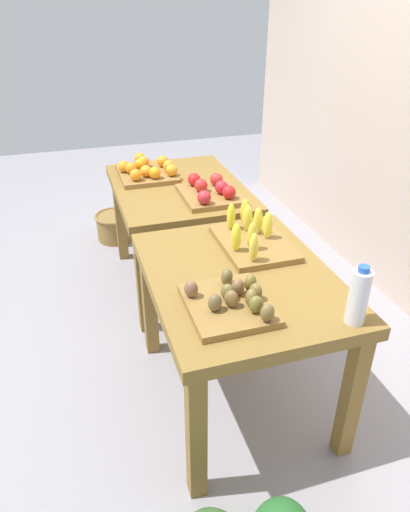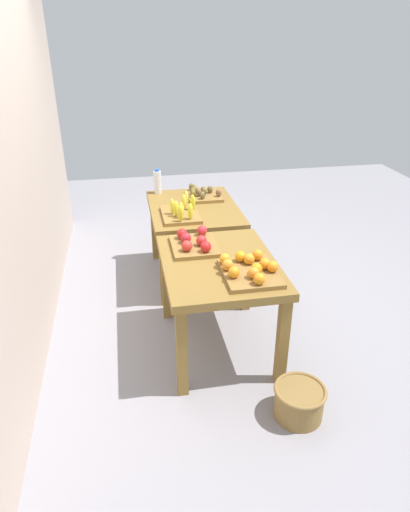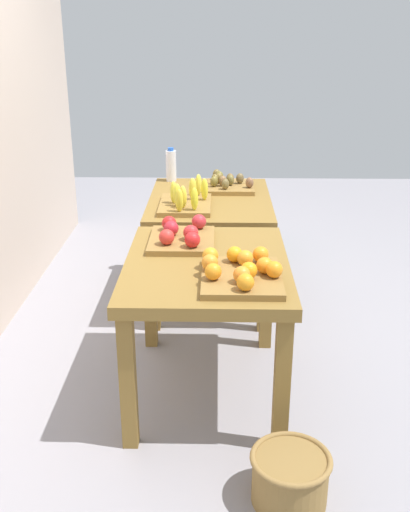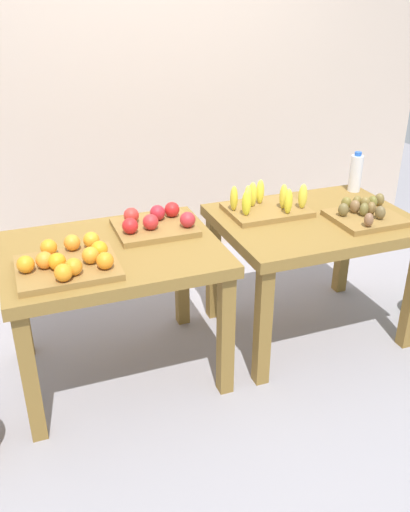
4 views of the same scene
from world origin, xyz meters
name	(u,v)px [view 1 (image 1 of 4)]	position (x,y,z in m)	size (l,w,h in m)	color
ground_plane	(204,328)	(0.00, 0.00, 0.00)	(8.00, 8.00, 0.00)	gray
display_table_left	(179,200)	(-0.56, 0.00, 0.62)	(1.04, 0.80, 0.73)	olive
display_table_right	(240,293)	(0.56, 0.00, 0.62)	(1.04, 0.80, 0.73)	olive
orange_bin	(147,170)	(-0.78, -0.16, 0.77)	(0.44, 0.39, 0.11)	olive
apple_bin	(211,191)	(-0.31, 0.14, 0.77)	(0.41, 0.34, 0.11)	olive
banana_crate	(252,237)	(0.33, 0.15, 0.78)	(0.44, 0.32, 0.17)	olive
kiwi_bin	(231,301)	(0.79, -0.13, 0.76)	(0.36, 0.32, 0.10)	olive
water_bottle	(358,296)	(1.00, 0.29, 0.84)	(0.07, 0.07, 0.24)	silver
wicker_basket	(116,226)	(-1.35, -0.35, 0.12)	(0.33, 0.33, 0.22)	olive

